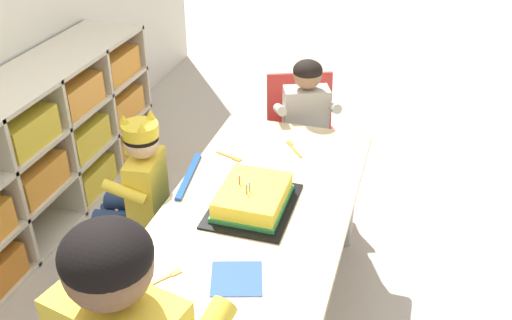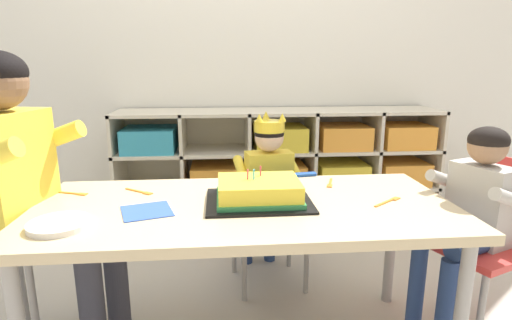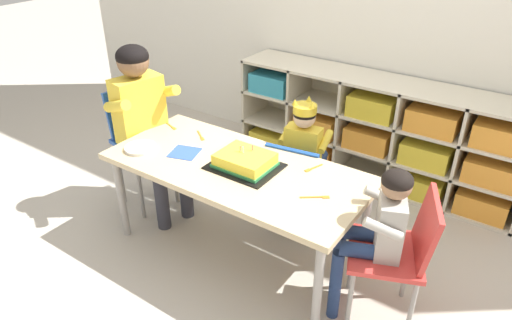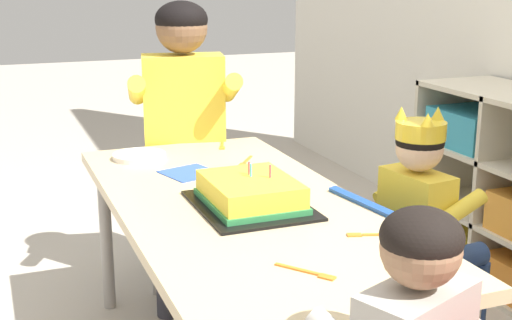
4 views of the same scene
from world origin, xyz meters
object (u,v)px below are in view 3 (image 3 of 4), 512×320
fork_at_table_front_edge (201,136)px  classroom_chair_blue (298,174)px  guest_at_table_side (378,226)px  fork_beside_plate_stack (171,126)px  paper_plate_stack (141,148)px  activity_table (236,174)px  adult_helper_seated (145,113)px  classroom_chair_guest_side (399,248)px  fork_scattered_mid_table (317,197)px  birthday_cake_on_tray (245,162)px  fork_by_napkin (313,168)px  classroom_chair_adult_side (139,136)px  child_with_crown (305,145)px

fork_at_table_front_edge → classroom_chair_blue: bearing=-117.6°
guest_at_table_side → fork_beside_plate_stack: size_ratio=6.57×
paper_plate_stack → fork_beside_plate_stack: bearing=101.7°
activity_table → adult_helper_seated: size_ratio=1.31×
activity_table → classroom_chair_guest_side: 0.92m
fork_scattered_mid_table → guest_at_table_side: bearing=144.6°
classroom_chair_blue → fork_scattered_mid_table: size_ratio=4.73×
adult_helper_seated → classroom_chair_guest_side: 1.66m
adult_helper_seated → birthday_cake_on_tray: (0.78, -0.04, -0.07)m
birthday_cake_on_tray → fork_beside_plate_stack: bearing=167.6°
paper_plate_stack → fork_at_table_front_edge: (0.18, 0.32, -0.01)m
adult_helper_seated → fork_beside_plate_stack: (0.10, 0.11, -0.10)m
adult_helper_seated → fork_beside_plate_stack: adult_helper_seated is taller
guest_at_table_side → fork_by_napkin: bearing=-137.7°
adult_helper_seated → fork_scattered_mid_table: 1.23m
classroom_chair_adult_side → birthday_cake_on_tray: bearing=-82.0°
classroom_chair_guest_side → fork_at_table_front_edge: classroom_chair_guest_side is taller
paper_plate_stack → fork_by_napkin: size_ratio=1.47×
classroom_chair_adult_side → fork_scattered_mid_table: size_ratio=6.28×
activity_table → fork_scattered_mid_table: 0.50m
adult_helper_seated → classroom_chair_guest_side: (1.64, -0.03, -0.26)m
activity_table → paper_plate_stack: 0.58m
classroom_chair_adult_side → fork_scattered_mid_table: 1.35m
activity_table → birthday_cake_on_tray: bearing=17.3°
fork_at_table_front_edge → fork_by_napkin: bearing=-140.6°
adult_helper_seated → child_with_crown: bearing=-49.1°
guest_at_table_side → birthday_cake_on_tray: size_ratio=2.31×
classroom_chair_guest_side → fork_scattered_mid_table: classroom_chair_guest_side is taller
birthday_cake_on_tray → fork_by_napkin: size_ratio=2.97×
guest_at_table_side → classroom_chair_blue: bearing=-145.6°
child_with_crown → guest_at_table_side: (0.68, -0.54, 0.02)m
fork_by_napkin → classroom_chair_blue: bearing=62.0°
fork_beside_plate_stack → birthday_cake_on_tray: bearing=-172.8°
classroom_chair_guest_side → paper_plate_stack: (-1.47, -0.18, 0.16)m
classroom_chair_adult_side → classroom_chair_guest_side: (1.75, -0.05, -0.06)m
child_with_crown → classroom_chair_adult_side: (-0.98, -0.45, -0.03)m
child_with_crown → fork_at_table_front_edge: bearing=27.1°
birthday_cake_on_tray → fork_scattered_mid_table: bearing=-4.9°
fork_scattered_mid_table → fork_by_napkin: (-0.15, 0.23, 0.00)m
fork_by_napkin → fork_beside_plate_stack: bearing=111.3°
fork_at_table_front_edge → guest_at_table_side: bearing=-152.3°
classroom_chair_guest_side → fork_by_napkin: classroom_chair_guest_side is taller
activity_table → birthday_cake_on_tray: size_ratio=3.97×
classroom_chair_adult_side → classroom_chair_blue: bearing=-58.7°
classroom_chair_guest_side → fork_at_table_front_edge: bearing=-118.1°
child_with_crown → classroom_chair_adult_side: bearing=16.5°
adult_helper_seated → guest_at_table_side: 1.55m
classroom_chair_guest_side → classroom_chair_blue: bearing=-139.6°
classroom_chair_guest_side → birthday_cake_on_tray: classroom_chair_guest_side is taller
classroom_chair_guest_side → fork_scattered_mid_table: size_ratio=5.59×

